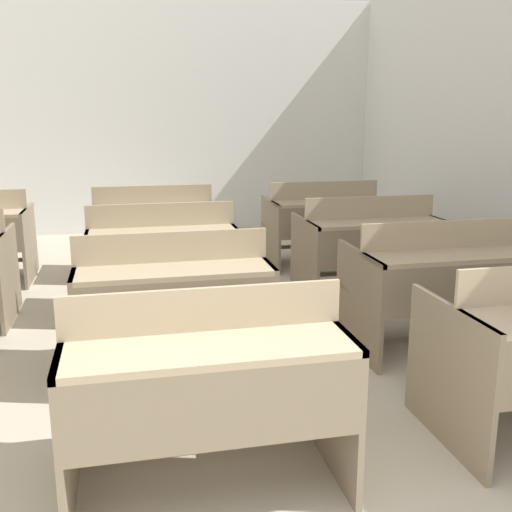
% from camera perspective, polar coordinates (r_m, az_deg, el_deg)
% --- Properties ---
extents(wall_back, '(6.64, 0.06, 3.04)m').
position_cam_1_polar(wall_back, '(8.17, -11.90, 12.84)').
color(wall_back, silver).
rests_on(wall_back, ground_plane).
extents(bench_front_center, '(1.16, 0.77, 0.88)m').
position_cam_1_polar(bench_front_center, '(2.57, -4.82, -12.06)').
color(bench_front_center, '#82735C').
rests_on(bench_front_center, ground_plane).
extents(bench_second_center, '(1.16, 0.77, 0.88)m').
position_cam_1_polar(bench_second_center, '(3.68, -7.88, -4.12)').
color(bench_second_center, '#7D6E57').
rests_on(bench_second_center, ground_plane).
extents(bench_second_right, '(1.16, 0.77, 0.88)m').
position_cam_1_polar(bench_second_right, '(4.20, 17.15, -2.41)').
color(bench_second_right, '#7E6F58').
rests_on(bench_second_right, ground_plane).
extents(bench_third_center, '(1.16, 0.77, 0.88)m').
position_cam_1_polar(bench_third_center, '(4.83, -8.89, 0.06)').
color(bench_third_center, '#7E6F58').
rests_on(bench_third_center, ground_plane).
extents(bench_third_right, '(1.16, 0.77, 0.88)m').
position_cam_1_polar(bench_third_right, '(5.25, 10.70, 1.07)').
color(bench_third_right, '#7F7059').
rests_on(bench_third_right, ground_plane).
extents(bench_back_center, '(1.16, 0.77, 0.88)m').
position_cam_1_polar(bench_back_center, '(6.00, -9.67, 2.66)').
color(bench_back_center, '#7E6E58').
rests_on(bench_back_center, ground_plane).
extents(bench_back_right, '(1.16, 0.77, 0.88)m').
position_cam_1_polar(bench_back_right, '(6.32, 6.47, 3.31)').
color(bench_back_right, '#7F7059').
rests_on(bench_back_right, ground_plane).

